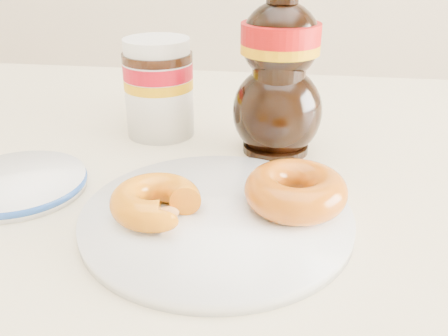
# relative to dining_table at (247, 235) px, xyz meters

# --- Properties ---
(dining_table) EXTENTS (1.40, 0.90, 0.75)m
(dining_table) POSITION_rel_dining_table_xyz_m (0.00, 0.00, 0.00)
(dining_table) COLOR beige
(dining_table) RESTS_ON ground
(plate) EXTENTS (0.26, 0.26, 0.01)m
(plate) POSITION_rel_dining_table_xyz_m (-0.02, -0.11, 0.09)
(plate) COLOR white
(plate) RESTS_ON dining_table
(donut_bitten) EXTENTS (0.10, 0.10, 0.03)m
(donut_bitten) POSITION_rel_dining_table_xyz_m (-0.07, -0.12, 0.11)
(donut_bitten) COLOR orange
(donut_bitten) RESTS_ON plate
(donut_whole) EXTENTS (0.12, 0.12, 0.03)m
(donut_whole) POSITION_rel_dining_table_xyz_m (0.05, -0.09, 0.11)
(donut_whole) COLOR #AC570B
(donut_whole) RESTS_ON plate
(nutella_jar) EXTENTS (0.09, 0.09, 0.13)m
(nutella_jar) POSITION_rel_dining_table_xyz_m (-0.13, 0.11, 0.15)
(nutella_jar) COLOR white
(nutella_jar) RESTS_ON dining_table
(syrup_bottle) EXTENTS (0.12, 0.10, 0.21)m
(syrup_bottle) POSITION_rel_dining_table_xyz_m (0.03, 0.07, 0.19)
(syrup_bottle) COLOR black
(syrup_bottle) RESTS_ON dining_table
(dark_jar) EXTENTS (0.06, 0.06, 0.10)m
(dark_jar) POSITION_rel_dining_table_xyz_m (-0.15, 0.20, 0.13)
(dark_jar) COLOR black
(dark_jar) RESTS_ON dining_table
(blue_rim_saucer) EXTENTS (0.15, 0.15, 0.01)m
(blue_rim_saucer) POSITION_rel_dining_table_xyz_m (-0.24, -0.07, 0.09)
(blue_rim_saucer) COLOR white
(blue_rim_saucer) RESTS_ON dining_table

